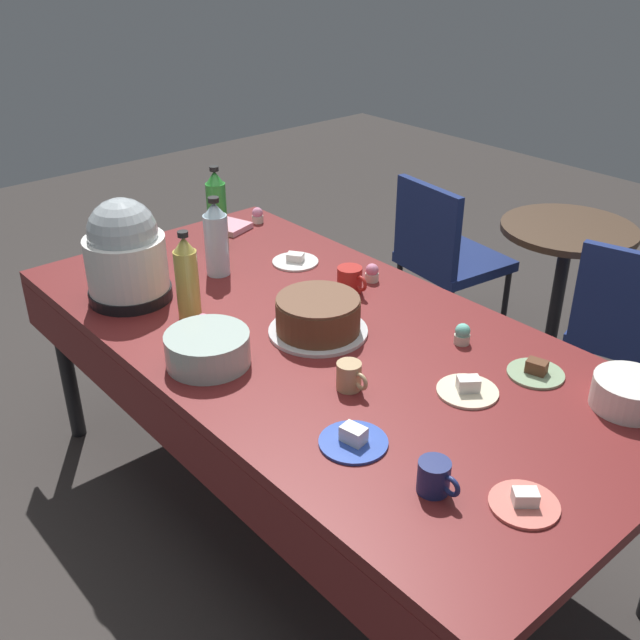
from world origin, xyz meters
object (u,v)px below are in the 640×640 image
object	(u,v)px
dessert_plate_white	(295,261)
coffee_mug_tan	(350,376)
maroon_chair_left	(444,252)
cupcake_mint	(204,324)
maroon_chair_right	(632,326)
dessert_plate_cream	(468,389)
cupcake_berry	(372,273)
frosted_layer_cake	(319,316)
coffee_mug_red	(350,280)
glass_salad_bowl	(208,349)
cupcake_vanilla	(462,334)
dessert_plate_cobalt	(353,440)
ceramic_snack_bowl	(629,393)
potluck_table	(320,350)
dessert_plate_sage	(536,371)
soda_bottle_lime_soda	(217,210)
cupcake_lemon	(258,215)
slow_cooker	(125,254)
coffee_mug_navy	(435,477)
soda_bottle_water	(216,239)
soda_bottle_ginger_ale	(187,279)
dessert_plate_coral	(524,502)
round_cafe_table	(562,272)
cupcake_cocoa	(155,240)

from	to	relation	value
dessert_plate_white	coffee_mug_tan	xyz separation A→B (m)	(0.78, -0.43, 0.03)
maroon_chair_left	cupcake_mint	bearing A→B (deg)	-78.67
cupcake_mint	maroon_chair_right	world-z (taller)	maroon_chair_right
dessert_plate_cream	cupcake_berry	xyz separation A→B (m)	(-0.70, 0.31, 0.02)
frosted_layer_cake	coffee_mug_red	xyz separation A→B (m)	(-0.15, 0.28, -0.01)
glass_salad_bowl	cupcake_vanilla	world-z (taller)	glass_salad_bowl
dessert_plate_cobalt	ceramic_snack_bowl	bearing A→B (deg)	61.49
dessert_plate_cream	cupcake_mint	world-z (taller)	cupcake_mint
potluck_table	frosted_layer_cake	xyz separation A→B (m)	(-0.01, 0.00, 0.12)
dessert_plate_sage	dessert_plate_white	distance (m)	1.08
dessert_plate_white	soda_bottle_lime_soda	xyz separation A→B (m)	(-0.32, -0.13, 0.15)
cupcake_lemon	maroon_chair_left	bearing A→B (deg)	66.36
dessert_plate_white	dessert_plate_sage	bearing A→B (deg)	1.46
glass_salad_bowl	cupcake_berry	distance (m)	0.77
slow_cooker	coffee_mug_red	bearing A→B (deg)	53.23
soda_bottle_lime_soda	coffee_mug_navy	world-z (taller)	soda_bottle_lime_soda
frosted_layer_cake	soda_bottle_water	xyz separation A→B (m)	(-0.59, 0.01, 0.08)
cupcake_lemon	soda_bottle_ginger_ale	bearing A→B (deg)	-50.98
coffee_mug_tan	maroon_chair_left	world-z (taller)	maroon_chair_left
slow_cooker	cupcake_vanilla	xyz separation A→B (m)	(0.96, 0.63, -0.14)
dessert_plate_cream	soda_bottle_lime_soda	world-z (taller)	soda_bottle_lime_soda
slow_cooker	dessert_plate_coral	xyz separation A→B (m)	(1.52, 0.17, -0.16)
frosted_layer_cake	cupcake_lemon	world-z (taller)	frosted_layer_cake
coffee_mug_tan	round_cafe_table	size ratio (longest dim) A/B	0.15
dessert_plate_cobalt	soda_bottle_ginger_ale	bearing A→B (deg)	176.73
cupcake_cocoa	maroon_chair_right	distance (m)	1.94
cupcake_mint	cupcake_cocoa	xyz separation A→B (m)	(-0.72, 0.23, 0.00)
dessert_plate_coral	round_cafe_table	bearing A→B (deg)	119.63
dessert_plate_white	dessert_plate_coral	bearing A→B (deg)	-18.24
dessert_plate_white	maroon_chair_left	world-z (taller)	maroon_chair_left
frosted_layer_cake	round_cafe_table	bearing A→B (deg)	91.55
coffee_mug_navy	ceramic_snack_bowl	bearing A→B (deg)	79.97
maroon_chair_right	cupcake_cocoa	bearing A→B (deg)	-136.32
soda_bottle_lime_soda	maroon_chair_left	xyz separation A→B (m)	(0.25, 1.12, -0.41)
frosted_layer_cake	potluck_table	bearing A→B (deg)	-19.19
dessert_plate_sage	cupcake_berry	size ratio (longest dim) A/B	2.45
dessert_plate_sage	cupcake_berry	distance (m)	0.77
frosted_layer_cake	dessert_plate_cobalt	distance (m)	0.58
frosted_layer_cake	coffee_mug_red	distance (m)	0.32
ceramic_snack_bowl	frosted_layer_cake	bearing A→B (deg)	-156.84
frosted_layer_cake	slow_cooker	xyz separation A→B (m)	(-0.61, -0.34, 0.11)
soda_bottle_water	maroon_chair_left	xyz separation A→B (m)	(0.04, 1.27, -0.40)
slow_cooker	soda_bottle_ginger_ale	distance (m)	0.27
slow_cooker	cupcake_vanilla	bearing A→B (deg)	33.52
dessert_plate_cream	coffee_mug_red	size ratio (longest dim) A/B	1.34
cupcake_vanilla	cupcake_cocoa	world-z (taller)	same
potluck_table	dessert_plate_sage	bearing A→B (deg)	28.21
glass_salad_bowl	soda_bottle_ginger_ale	xyz separation A→B (m)	(-0.28, 0.11, 0.09)
dessert_plate_coral	maroon_chair_left	world-z (taller)	maroon_chair_left
soda_bottle_ginger_ale	soda_bottle_water	xyz separation A→B (m)	(-0.23, 0.27, -0.00)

